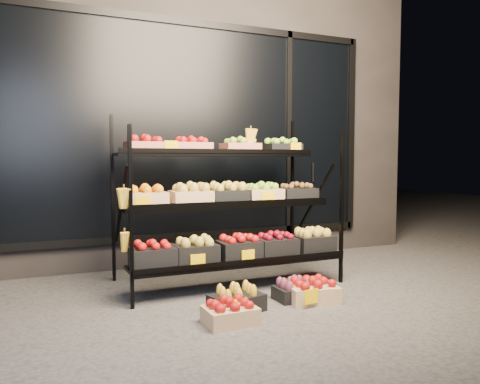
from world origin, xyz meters
name	(u,v)px	position (x,y,z in m)	size (l,w,h in m)	color
ground	(255,300)	(0.00, 0.00, 0.00)	(24.00, 24.00, 0.00)	#514F4C
building	(173,120)	(0.00, 2.59, 1.75)	(6.00, 2.08, 3.50)	#2D2826
display_rack	(228,204)	(-0.01, 0.60, 0.79)	(2.18, 1.02, 1.66)	black
tag_floor_a	(240,311)	(-0.32, -0.40, 0.06)	(0.13, 0.01, 0.12)	#F7BE00
tag_floor_b	(311,301)	(0.32, -0.40, 0.06)	(0.13, 0.01, 0.12)	#F7BE00
floor_crate_left	(230,312)	(-0.43, -0.47, 0.09)	(0.39, 0.29, 0.19)	tan
floor_crate_midleft	(237,300)	(-0.27, -0.22, 0.09)	(0.46, 0.38, 0.20)	black
floor_crate_midright	(312,290)	(0.43, -0.24, 0.10)	(0.46, 0.37, 0.21)	tan
floor_crate_right	(295,290)	(0.32, -0.13, 0.08)	(0.34, 0.25, 0.18)	black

